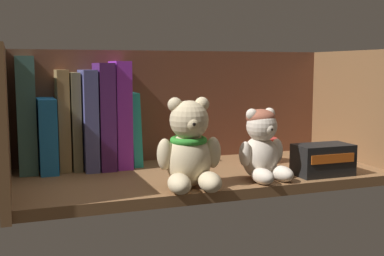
% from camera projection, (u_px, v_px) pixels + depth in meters
% --- Properties ---
extents(shelf_board, '(0.74, 0.32, 0.02)m').
position_uv_depth(shelf_board, '(202.00, 177.00, 1.01)').
color(shelf_board, brown).
rests_on(shelf_board, ground).
extents(shelf_back_panel, '(0.76, 0.01, 0.27)m').
position_uv_depth(shelf_back_panel, '(177.00, 109.00, 1.14)').
color(shelf_back_panel, brown).
rests_on(shelf_back_panel, ground).
extents(shelf_side_panel_left, '(0.02, 0.34, 0.27)m').
position_uv_depth(shelf_side_panel_left, '(4.00, 124.00, 0.86)').
color(shelf_side_panel_left, brown).
rests_on(shelf_side_panel_left, ground).
extents(shelf_side_panel_right, '(0.02, 0.34, 0.27)m').
position_uv_depth(shelf_side_panel_right, '(355.00, 110.00, 1.12)').
color(shelf_side_panel_right, brown).
rests_on(shelf_side_panel_right, ground).
extents(book_0, '(0.04, 0.11, 0.24)m').
position_uv_depth(book_0, '(26.00, 115.00, 1.00)').
color(book_0, '#39655F').
rests_on(book_0, shelf_board).
extents(book_1, '(0.04, 0.14, 0.15)m').
position_uv_depth(book_1, '(46.00, 134.00, 1.02)').
color(book_1, blue).
rests_on(book_1, shelf_board).
extents(book_2, '(0.02, 0.10, 0.21)m').
position_uv_depth(book_2, '(62.00, 120.00, 1.02)').
color(book_2, '#9B7A48').
rests_on(book_2, shelf_board).
extents(book_3, '(0.02, 0.10, 0.20)m').
position_uv_depth(book_3, '(74.00, 121.00, 1.03)').
color(book_3, olive).
rests_on(book_3, shelf_board).
extents(book_4, '(0.03, 0.14, 0.21)m').
position_uv_depth(book_4, '(87.00, 119.00, 1.04)').
color(book_4, '#4C4F8E').
rests_on(book_4, shelf_board).
extents(book_5, '(0.03, 0.14, 0.22)m').
position_uv_depth(book_5, '(103.00, 115.00, 1.05)').
color(book_5, '#4A1E5E').
rests_on(book_5, shelf_board).
extents(book_6, '(0.03, 0.13, 0.23)m').
position_uv_depth(book_6, '(119.00, 114.00, 1.06)').
color(book_6, purple).
rests_on(book_6, shelf_board).
extents(book_7, '(0.03, 0.10, 0.16)m').
position_uv_depth(book_7, '(132.00, 128.00, 1.08)').
color(book_7, '#22AD9C').
rests_on(book_7, shelf_board).
extents(teddy_bear_larger, '(0.12, 0.12, 0.16)m').
position_uv_depth(teddy_bear_larger, '(190.00, 150.00, 0.87)').
color(teddy_bear_larger, beige).
rests_on(teddy_bear_larger, shelf_board).
extents(teddy_bear_smaller, '(0.10, 0.10, 0.14)m').
position_uv_depth(teddy_bear_smaller, '(262.00, 146.00, 0.93)').
color(teddy_bear_smaller, beige).
rests_on(teddy_bear_smaller, shelf_board).
extents(pillar_candle, '(0.06, 0.06, 0.06)m').
position_uv_depth(pillar_candle, '(264.00, 150.00, 1.10)').
color(pillar_candle, '#C63833').
rests_on(pillar_candle, shelf_board).
extents(small_product_box, '(0.11, 0.07, 0.06)m').
position_uv_depth(small_product_box, '(323.00, 160.00, 0.97)').
color(small_product_box, black).
rests_on(small_product_box, shelf_board).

